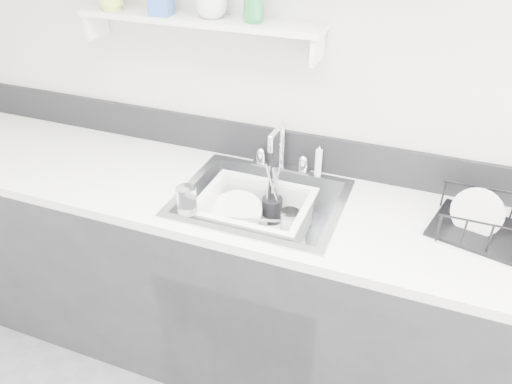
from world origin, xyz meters
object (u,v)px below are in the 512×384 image
at_px(wash_tub, 254,217).
at_px(dish_rack, 490,219).
at_px(sink, 261,217).
at_px(counter_run, 260,286).

xyz_separation_m(wash_tub, dish_rack, (0.84, 0.09, 0.15)).
bearing_deg(sink, wash_tub, -144.55).
relative_size(sink, wash_tub, 1.48).
bearing_deg(dish_rack, sink, -160.95).
bearing_deg(wash_tub, dish_rack, 6.00).
bearing_deg(dish_rack, counter_run, -160.95).
relative_size(counter_run, sink, 5.00).
height_order(counter_run, wash_tub, same).
distance_m(counter_run, sink, 0.37).
bearing_deg(sink, dish_rack, 5.12).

